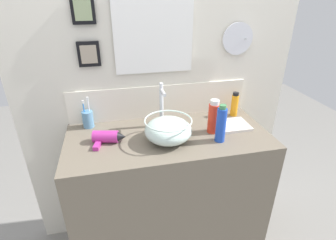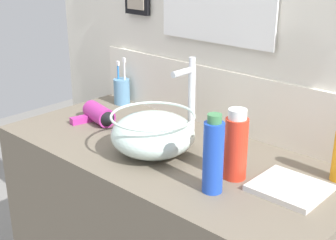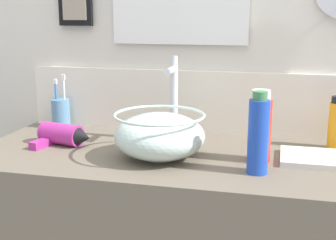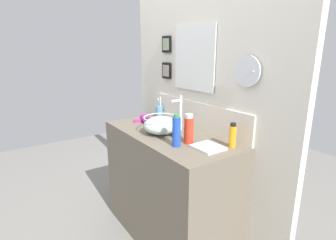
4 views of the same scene
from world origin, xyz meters
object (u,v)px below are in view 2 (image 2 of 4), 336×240
at_px(hair_drier, 100,115).
at_px(soap_dispenser, 213,156).
at_px(glass_bowl_sink, 153,134).
at_px(spray_bottle, 236,146).
at_px(faucet, 190,94).
at_px(hand_towel, 289,188).
at_px(toothbrush_cup, 122,91).

height_order(hair_drier, soap_dispenser, soap_dispenser).
bearing_deg(hair_drier, glass_bowl_sink, -9.66).
distance_m(glass_bowl_sink, soap_dispenser, 0.29).
bearing_deg(glass_bowl_sink, hair_drier, 170.34).
distance_m(glass_bowl_sink, spray_bottle, 0.28).
bearing_deg(soap_dispenser, spray_bottle, 90.83).
xyz_separation_m(faucet, hand_towel, (0.43, -0.10, -0.15)).
xyz_separation_m(spray_bottle, hand_towel, (0.15, 0.04, -0.09)).
bearing_deg(glass_bowl_sink, toothbrush_cup, 148.78).
bearing_deg(soap_dispenser, toothbrush_cup, 155.45).
bearing_deg(hair_drier, spray_bottle, -1.32).
xyz_separation_m(faucet, spray_bottle, (0.28, -0.13, -0.06)).
height_order(soap_dispenser, spray_bottle, soap_dispenser).
bearing_deg(glass_bowl_sink, faucet, 90.00).
distance_m(glass_bowl_sink, hair_drier, 0.33).
height_order(glass_bowl_sink, spray_bottle, spray_bottle).
height_order(faucet, soap_dispenser, faucet).
relative_size(spray_bottle, hand_towel, 1.11).
bearing_deg(hand_towel, glass_bowl_sink, -169.64).
distance_m(toothbrush_cup, spray_bottle, 0.75).
relative_size(hair_drier, hand_towel, 1.03).
relative_size(glass_bowl_sink, toothbrush_cup, 1.35).
xyz_separation_m(soap_dispenser, hand_towel, (0.15, 0.14, -0.09)).
height_order(faucet, toothbrush_cup, faucet).
bearing_deg(toothbrush_cup, glass_bowl_sink, -31.22).
height_order(glass_bowl_sink, toothbrush_cup, toothbrush_cup).
xyz_separation_m(toothbrush_cup, hand_towel, (0.87, -0.19, -0.05)).
distance_m(faucet, hair_drier, 0.37).
distance_m(glass_bowl_sink, toothbrush_cup, 0.51).
xyz_separation_m(faucet, soap_dispenser, (0.28, -0.24, -0.05)).
relative_size(faucet, soap_dispenser, 1.27).
height_order(spray_bottle, hand_towel, spray_bottle).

